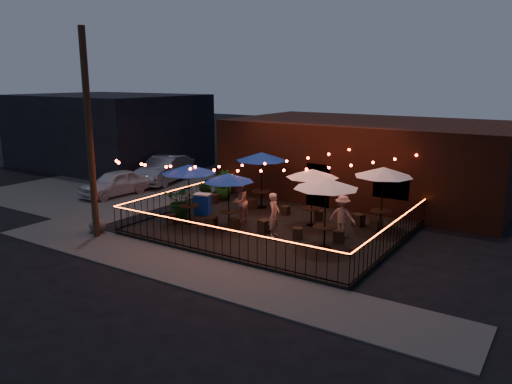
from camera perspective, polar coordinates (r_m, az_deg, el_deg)
ground at (r=19.07m, az=-1.08°, el=-5.90°), size 110.00×110.00×0.00m
patio at (r=20.64m, az=2.06°, el=-4.20°), size 10.00×8.00×0.15m
sidewalk at (r=16.64m, az=-7.48°, el=-8.80°), size 18.00×2.50×0.05m
parking_lot at (r=29.78m, az=-15.98°, el=0.53°), size 11.00×12.00×0.02m
brick_building at (r=26.85m, az=12.85°, el=3.71°), size 14.00×8.00×4.00m
background_building at (r=37.13m, az=-16.50°, el=6.77°), size 12.00×9.00×5.00m
utility_pole at (r=19.97m, az=-18.50°, el=6.08°), size 0.26×0.26×8.00m
fence_front at (r=17.33m, az=-4.84°, el=-5.59°), size 10.00×0.04×1.04m
fence_left at (r=23.37m, az=-8.47°, el=-0.79°), size 0.04×8.00×1.04m
fence_right at (r=18.50m, az=15.47°, el=-4.82°), size 0.04×8.00×1.04m
festoon_lights at (r=20.34m, az=-0.76°, el=2.64°), size 10.02×8.72×1.32m
cafe_table_0 at (r=20.73m, az=-7.73°, el=2.53°), size 2.76×2.76×2.52m
cafe_table_1 at (r=23.13m, az=0.64°, el=4.01°), size 3.10×3.10×2.64m
cafe_table_2 at (r=19.93m, az=-3.18°, el=1.58°), size 2.74×2.74×2.28m
cafe_table_3 at (r=20.44m, az=6.46°, el=2.05°), size 2.78×2.78×2.38m
cafe_table_4 at (r=17.69m, az=8.01°, el=0.88°), size 2.56×2.56×2.57m
cafe_table_5 at (r=20.32m, az=14.37°, el=2.15°), size 2.49×2.49×2.57m
bistro_chair_0 at (r=21.28m, az=-9.56°, el=-3.06°), size 0.37×0.37×0.41m
bistro_chair_1 at (r=20.35m, az=-5.15°, el=-3.54°), size 0.49×0.49×0.50m
bistro_chair_2 at (r=24.52m, az=-4.77°, el=-0.76°), size 0.41×0.41×0.43m
bistro_chair_3 at (r=23.38m, az=-0.48°, el=-1.36°), size 0.49×0.49×0.46m
bistro_chair_4 at (r=20.22m, az=-2.54°, el=-3.69°), size 0.50×0.50×0.45m
bistro_chair_5 at (r=19.82m, az=1.00°, el=-3.92°), size 0.55×0.55×0.52m
bistro_chair_6 at (r=22.40m, az=3.38°, el=-2.11°), size 0.34×0.34×0.40m
bistro_chair_7 at (r=21.69m, az=7.21°, el=-2.64°), size 0.46×0.46×0.44m
bistro_chair_8 at (r=19.15m, az=4.79°, el=-4.72°), size 0.47×0.47×0.42m
bistro_chair_9 at (r=18.96m, az=9.44°, el=-5.01°), size 0.45×0.45×0.44m
bistro_chair_10 at (r=21.13m, az=11.62°, el=-3.15°), size 0.49×0.49×0.49m
bistro_chair_11 at (r=20.63m, az=13.56°, el=-3.70°), size 0.47×0.47×0.45m
patron_a at (r=19.16m, az=2.09°, el=-2.63°), size 0.55×0.71×1.73m
patron_b at (r=20.92m, az=-1.93°, el=-1.10°), size 0.80×0.98×1.87m
patron_c at (r=19.49m, az=9.85°, el=-2.71°), size 1.05×0.61×1.62m
potted_shrub_a at (r=21.97m, az=-8.49°, el=-0.99°), size 1.73×1.62×1.54m
potted_shrub_b at (r=23.20m, az=-5.83°, el=-0.41°), size 0.86×0.76×1.35m
potted_shrub_c at (r=25.06m, az=-3.80°, el=0.82°), size 1.02×1.02×1.51m
cooler at (r=22.46m, az=-6.12°, el=-1.37°), size 0.84×0.71×0.95m
boulder at (r=21.18m, az=-17.67°, el=-3.70°), size 0.92×0.82×0.63m
car_white at (r=27.64m, az=-15.80°, el=1.01°), size 1.91×4.06×1.34m
car_silver at (r=30.30m, az=-10.43°, el=2.54°), size 2.83×5.10×1.59m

